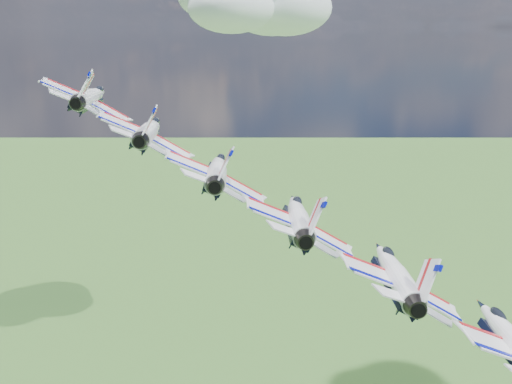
{
  "coord_description": "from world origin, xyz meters",
  "views": [
    {
      "loc": [
        2.07,
        -60.24,
        167.46
      ],
      "look_at": [
        7.12,
        5.44,
        150.48
      ],
      "focal_mm": 45.0,
      "sensor_mm": 36.0,
      "label": 1
    }
  ],
  "objects_px": {
    "jet_4": "(394,272)",
    "jet_5": "(512,341)",
    "jet_1": "(150,130)",
    "jet_2": "(218,170)",
    "jet_3": "(298,216)",
    "jet_0": "(91,96)"
  },
  "relations": [
    {
      "from": "jet_4",
      "to": "jet_5",
      "type": "relative_size",
      "value": 1.0
    },
    {
      "from": "jet_1",
      "to": "jet_5",
      "type": "distance_m",
      "value": 46.02
    },
    {
      "from": "jet_2",
      "to": "jet_4",
      "type": "relative_size",
      "value": 1.0
    },
    {
      "from": "jet_3",
      "to": "jet_5",
      "type": "bearing_deg",
      "value": -40.61
    },
    {
      "from": "jet_3",
      "to": "jet_1",
      "type": "bearing_deg",
      "value": 139.39
    },
    {
      "from": "jet_1",
      "to": "jet_3",
      "type": "xyz_separation_m",
      "value": [
        15.93,
        -15.22,
        -6.63
      ]
    },
    {
      "from": "jet_1",
      "to": "jet_3",
      "type": "distance_m",
      "value": 23.01
    },
    {
      "from": "jet_0",
      "to": "jet_2",
      "type": "xyz_separation_m",
      "value": [
        15.93,
        -15.22,
        -6.63
      ]
    },
    {
      "from": "jet_0",
      "to": "jet_4",
      "type": "xyz_separation_m",
      "value": [
        31.87,
        -30.44,
        -13.26
      ]
    },
    {
      "from": "jet_0",
      "to": "jet_5",
      "type": "relative_size",
      "value": 1.0
    },
    {
      "from": "jet_3",
      "to": "jet_4",
      "type": "distance_m",
      "value": 11.51
    },
    {
      "from": "jet_2",
      "to": "jet_4",
      "type": "distance_m",
      "value": 23.01
    },
    {
      "from": "jet_4",
      "to": "jet_5",
      "type": "distance_m",
      "value": 11.51
    },
    {
      "from": "jet_0",
      "to": "jet_3",
      "type": "height_order",
      "value": "jet_0"
    },
    {
      "from": "jet_1",
      "to": "jet_3",
      "type": "bearing_deg",
      "value": -40.61
    },
    {
      "from": "jet_2",
      "to": "jet_1",
      "type": "bearing_deg",
      "value": 139.39
    },
    {
      "from": "jet_1",
      "to": "jet_2",
      "type": "height_order",
      "value": "jet_1"
    },
    {
      "from": "jet_0",
      "to": "jet_4",
      "type": "height_order",
      "value": "jet_0"
    },
    {
      "from": "jet_1",
      "to": "jet_4",
      "type": "height_order",
      "value": "jet_1"
    },
    {
      "from": "jet_0",
      "to": "jet_1",
      "type": "xyz_separation_m",
      "value": [
        7.97,
        -7.61,
        -3.32
      ]
    },
    {
      "from": "jet_0",
      "to": "jet_4",
      "type": "bearing_deg",
      "value": -40.61
    },
    {
      "from": "jet_4",
      "to": "jet_1",
      "type": "bearing_deg",
      "value": 139.39
    }
  ]
}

